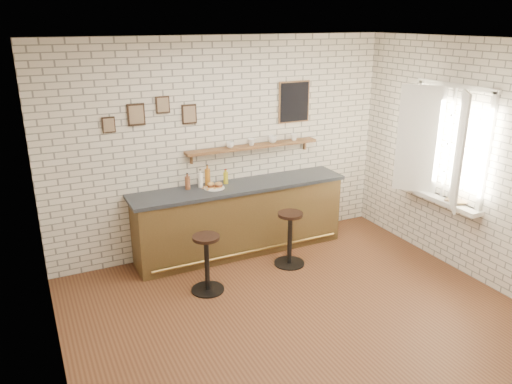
# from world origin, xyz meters

# --- Properties ---
(ground) EXTENTS (5.00, 5.00, 0.00)m
(ground) POSITION_xyz_m (0.00, 0.00, 0.00)
(ground) COLOR brown
(ground) RESTS_ON ground
(bar_counter) EXTENTS (3.10, 0.65, 1.01)m
(bar_counter) POSITION_xyz_m (0.10, 1.70, 0.51)
(bar_counter) COLOR brown
(bar_counter) RESTS_ON ground
(sandwich_plate) EXTENTS (0.28, 0.28, 0.01)m
(sandwich_plate) POSITION_xyz_m (-0.28, 1.72, 1.02)
(sandwich_plate) COLOR white
(sandwich_plate) RESTS_ON bar_counter
(ciabatta_sandwich) EXTENTS (0.23, 0.17, 0.07)m
(ciabatta_sandwich) POSITION_xyz_m (-0.27, 1.72, 1.06)
(ciabatta_sandwich) COLOR tan
(ciabatta_sandwich) RESTS_ON sandwich_plate
(potato_chips) EXTENTS (0.26, 0.19, 0.00)m
(potato_chips) POSITION_xyz_m (-0.30, 1.72, 1.02)
(potato_chips) COLOR gold
(potato_chips) RESTS_ON sandwich_plate
(bitters_bottle_brown) EXTENTS (0.07, 0.07, 0.23)m
(bitters_bottle_brown) POSITION_xyz_m (-0.61, 1.84, 1.10)
(bitters_bottle_brown) COLOR brown
(bitters_bottle_brown) RESTS_ON bar_counter
(bitters_bottle_white) EXTENTS (0.07, 0.07, 0.26)m
(bitters_bottle_white) POSITION_xyz_m (-0.43, 1.84, 1.11)
(bitters_bottle_white) COLOR white
(bitters_bottle_white) RESTS_ON bar_counter
(bitters_bottle_amber) EXTENTS (0.08, 0.08, 0.31)m
(bitters_bottle_amber) POSITION_xyz_m (-0.32, 1.84, 1.14)
(bitters_bottle_amber) COLOR #AC661B
(bitters_bottle_amber) RESTS_ON bar_counter
(condiment_bottle_yellow) EXTENTS (0.07, 0.07, 0.21)m
(condiment_bottle_yellow) POSITION_xyz_m (-0.05, 1.84, 1.10)
(condiment_bottle_yellow) COLOR gold
(condiment_bottle_yellow) RESTS_ON bar_counter
(bar_stool_left) EXTENTS (0.41, 0.41, 0.74)m
(bar_stool_left) POSITION_xyz_m (-0.73, 0.85, 0.40)
(bar_stool_left) COLOR black
(bar_stool_left) RESTS_ON ground
(bar_stool_right) EXTENTS (0.44, 0.44, 0.75)m
(bar_stool_right) POSITION_xyz_m (0.53, 1.03, 0.40)
(bar_stool_right) COLOR black
(bar_stool_right) RESTS_ON ground
(wall_shelf) EXTENTS (2.00, 0.18, 0.18)m
(wall_shelf) POSITION_xyz_m (0.40, 1.90, 1.48)
(wall_shelf) COLOR brown
(wall_shelf) RESTS_ON ground
(shelf_cup_a) EXTENTS (0.13, 0.13, 0.09)m
(shelf_cup_a) POSITION_xyz_m (0.04, 1.90, 1.54)
(shelf_cup_a) COLOR white
(shelf_cup_a) RESTS_ON wall_shelf
(shelf_cup_b) EXTENTS (0.13, 0.13, 0.10)m
(shelf_cup_b) POSITION_xyz_m (0.37, 1.90, 1.55)
(shelf_cup_b) COLOR white
(shelf_cup_b) RESTS_ON wall_shelf
(shelf_cup_c) EXTENTS (0.15, 0.15, 0.10)m
(shelf_cup_c) POSITION_xyz_m (0.71, 1.90, 1.55)
(shelf_cup_c) COLOR white
(shelf_cup_c) RESTS_ON wall_shelf
(shelf_cup_d) EXTENTS (0.11, 0.11, 0.09)m
(shelf_cup_d) POSITION_xyz_m (1.07, 1.90, 1.55)
(shelf_cup_d) COLOR white
(shelf_cup_d) RESTS_ON wall_shelf
(back_wall_decor) EXTENTS (2.96, 0.02, 0.56)m
(back_wall_decor) POSITION_xyz_m (0.23, 1.98, 2.05)
(back_wall_decor) COLOR black
(back_wall_decor) RESTS_ON ground
(window_sill) EXTENTS (0.20, 1.35, 0.06)m
(window_sill) POSITION_xyz_m (2.40, 0.30, 0.90)
(window_sill) COLOR white
(window_sill) RESTS_ON ground
(casement_window) EXTENTS (0.40, 1.30, 1.56)m
(casement_window) POSITION_xyz_m (2.36, 0.30, 1.65)
(casement_window) COLOR white
(casement_window) RESTS_ON ground
(book_lower) EXTENTS (0.26, 0.30, 0.02)m
(book_lower) POSITION_xyz_m (2.38, 0.02, 0.94)
(book_lower) COLOR tan
(book_lower) RESTS_ON window_sill
(book_upper) EXTENTS (0.25, 0.28, 0.02)m
(book_upper) POSITION_xyz_m (2.38, 0.03, 0.96)
(book_upper) COLOR tan
(book_upper) RESTS_ON book_lower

